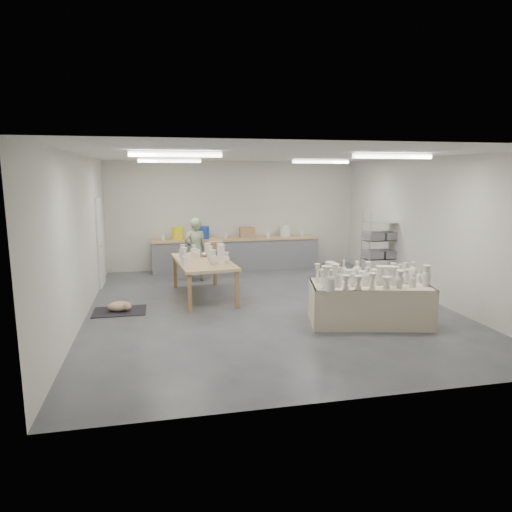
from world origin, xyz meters
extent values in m
plane|color=#424449|center=(0.00, 0.00, 0.00)|extent=(8.00, 8.00, 0.00)
cube|color=white|center=(0.00, 0.00, 2.99)|extent=(7.00, 8.00, 0.02)
cube|color=silver|center=(0.00, 4.00, 1.50)|extent=(7.00, 0.02, 3.00)
cube|color=silver|center=(0.00, -4.00, 1.50)|extent=(7.00, 0.02, 3.00)
cube|color=silver|center=(-3.50, 0.00, 1.50)|extent=(0.02, 8.00, 3.00)
cube|color=silver|center=(3.50, 0.00, 1.50)|extent=(0.02, 8.00, 3.00)
cube|color=white|center=(-3.47, 2.60, 1.05)|extent=(0.05, 0.90, 2.10)
cube|color=white|center=(-1.80, -1.50, 2.94)|extent=(1.40, 0.12, 0.08)
cube|color=white|center=(1.80, -1.50, 2.94)|extent=(1.40, 0.12, 0.08)
cube|color=white|center=(-1.80, 2.00, 2.94)|extent=(1.40, 0.12, 0.08)
cube|color=white|center=(1.80, 2.00, 2.94)|extent=(1.40, 0.12, 0.08)
cube|color=tan|center=(0.00, 3.68, 0.87)|extent=(4.60, 0.60, 0.06)
cube|color=slate|center=(0.00, 3.68, 0.42)|extent=(4.60, 0.55, 0.84)
cylinder|color=yellow|center=(-1.60, 3.68, 1.07)|extent=(0.30, 0.30, 0.34)
cylinder|color=#1C3D99|center=(-0.90, 3.68, 1.07)|extent=(0.30, 0.30, 0.34)
cylinder|color=white|center=(1.40, 3.68, 1.07)|extent=(0.30, 0.30, 0.34)
cube|color=#A57950|center=(0.30, 3.68, 1.04)|extent=(0.40, 0.30, 0.28)
cylinder|color=white|center=(-2.00, 3.68, 0.97)|extent=(0.10, 0.10, 0.14)
cylinder|color=white|center=(-0.30, 3.68, 0.97)|extent=(0.10, 0.10, 0.14)
cylinder|color=white|center=(0.90, 3.68, 0.97)|extent=(0.10, 0.10, 0.14)
cylinder|color=white|center=(1.90, 3.68, 0.97)|extent=(0.10, 0.10, 0.14)
cylinder|color=silver|center=(2.78, 1.18, 0.90)|extent=(0.02, 0.02, 1.80)
cylinder|color=silver|center=(3.62, 1.18, 0.90)|extent=(0.02, 0.02, 1.80)
cylinder|color=silver|center=(2.78, 1.62, 0.90)|extent=(0.02, 0.02, 1.80)
cylinder|color=silver|center=(3.62, 1.62, 0.90)|extent=(0.02, 0.02, 1.80)
cube|color=silver|center=(3.20, 1.40, 0.15)|extent=(0.88, 0.48, 0.02)
cube|color=silver|center=(3.20, 1.40, 0.60)|extent=(0.88, 0.48, 0.02)
cube|color=silver|center=(3.20, 1.40, 1.05)|extent=(0.88, 0.48, 0.02)
cube|color=silver|center=(3.20, 1.40, 1.50)|extent=(0.88, 0.48, 0.02)
cube|color=slate|center=(2.98, 1.40, 0.72)|extent=(0.38, 0.42, 0.18)
cube|color=slate|center=(3.42, 1.40, 0.72)|extent=(0.38, 0.42, 0.18)
cube|color=slate|center=(2.98, 1.40, 1.17)|extent=(0.38, 0.42, 0.18)
cube|color=slate|center=(3.42, 1.40, 1.17)|extent=(0.38, 0.42, 0.18)
cube|color=olive|center=(1.53, -1.43, 0.31)|extent=(1.98, 1.22, 0.63)
cube|color=beige|center=(1.53, -1.43, 0.71)|extent=(2.25, 1.43, 0.03)
cube|color=beige|center=(1.53, -1.90, 0.36)|extent=(2.03, 0.49, 0.73)
cube|color=beige|center=(1.53, -0.95, 0.36)|extent=(2.03, 0.49, 0.73)
cube|color=tan|center=(-1.19, 0.95, 0.79)|extent=(1.30, 2.27, 0.06)
cube|color=olive|center=(-1.66, -0.07, 0.38)|extent=(0.08, 0.08, 0.76)
cube|color=olive|center=(-0.71, -0.07, 0.38)|extent=(0.08, 0.08, 0.76)
cube|color=olive|center=(-1.66, 1.97, 0.38)|extent=(0.08, 0.08, 0.76)
cube|color=olive|center=(-0.71, 1.97, 0.38)|extent=(0.08, 0.08, 0.76)
ellipsoid|color=silver|center=(-1.09, 1.46, 0.87)|extent=(0.26, 0.26, 0.12)
cylinder|color=#1C3D99|center=(-0.86, 1.59, 0.83)|extent=(0.26, 0.26, 0.03)
cylinder|color=white|center=(-1.24, 1.67, 0.88)|extent=(0.11, 0.11, 0.12)
cube|color=#A57950|center=(-0.81, 1.83, 0.96)|extent=(0.32, 0.26, 0.28)
cube|color=black|center=(-2.90, 0.23, 0.01)|extent=(1.00, 0.70, 0.02)
ellipsoid|color=white|center=(-2.90, 0.23, 0.12)|extent=(0.49, 0.37, 0.19)
sphere|color=white|center=(-2.75, 0.13, 0.13)|extent=(0.16, 0.16, 0.16)
imported|color=gray|center=(-1.23, 2.52, 0.79)|extent=(0.64, 0.49, 1.58)
cylinder|color=#B62D1A|center=(-1.23, 2.79, 0.31)|extent=(0.40, 0.40, 0.04)
cylinder|color=silver|center=(-1.09, 2.77, 0.15)|extent=(0.02, 0.02, 0.30)
cylinder|color=silver|center=(-1.28, 2.93, 0.15)|extent=(0.02, 0.02, 0.30)
cylinder|color=silver|center=(-1.32, 2.68, 0.15)|extent=(0.02, 0.02, 0.30)
camera|label=1|loc=(-2.09, -8.68, 2.65)|focal=32.00mm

